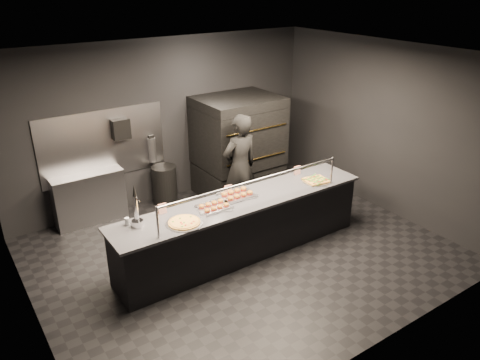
% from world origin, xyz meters
% --- Properties ---
extents(room, '(6.04, 6.00, 3.00)m').
position_xyz_m(room, '(-0.02, 0.05, 1.50)').
color(room, black).
rests_on(room, ground).
extents(service_counter, '(4.10, 0.78, 1.37)m').
position_xyz_m(service_counter, '(0.00, -0.00, 0.46)').
color(service_counter, black).
rests_on(service_counter, ground).
extents(pizza_oven, '(1.50, 1.23, 1.91)m').
position_xyz_m(pizza_oven, '(1.20, 1.90, 0.97)').
color(pizza_oven, black).
rests_on(pizza_oven, ground).
extents(prep_shelf, '(1.20, 0.35, 0.90)m').
position_xyz_m(prep_shelf, '(-1.60, 2.32, 0.45)').
color(prep_shelf, '#99999E').
rests_on(prep_shelf, ground).
extents(towel_dispenser, '(0.30, 0.20, 0.35)m').
position_xyz_m(towel_dispenser, '(-0.90, 2.39, 1.55)').
color(towel_dispenser, black).
rests_on(towel_dispenser, room).
extents(fire_extinguisher, '(0.14, 0.14, 0.51)m').
position_xyz_m(fire_extinguisher, '(-0.35, 2.40, 1.06)').
color(fire_extinguisher, '#B2B2B7').
rests_on(fire_extinguisher, room).
extents(beer_tap, '(0.16, 0.22, 0.60)m').
position_xyz_m(beer_tap, '(-1.60, 0.13, 1.09)').
color(beer_tap, silver).
rests_on(beer_tap, service_counter).
extents(round_pizza, '(0.50, 0.50, 0.03)m').
position_xyz_m(round_pizza, '(-1.06, -0.15, 0.94)').
color(round_pizza, silver).
rests_on(round_pizza, service_counter).
extents(slider_tray_a, '(0.54, 0.46, 0.07)m').
position_xyz_m(slider_tray_a, '(-0.49, 0.01, 0.95)').
color(slider_tray_a, silver).
rests_on(slider_tray_a, service_counter).
extents(slider_tray_b, '(0.58, 0.47, 0.08)m').
position_xyz_m(slider_tray_b, '(-0.00, 0.15, 0.95)').
color(slider_tray_b, silver).
rests_on(slider_tray_b, service_counter).
extents(square_pizza, '(0.46, 0.46, 0.05)m').
position_xyz_m(square_pizza, '(1.35, -0.12, 0.94)').
color(square_pizza, silver).
rests_on(square_pizza, service_counter).
extents(condiment_jar, '(0.16, 0.06, 0.11)m').
position_xyz_m(condiment_jar, '(-1.67, 0.24, 0.97)').
color(condiment_jar, silver).
rests_on(condiment_jar, service_counter).
extents(tent_cards, '(2.58, 0.04, 0.15)m').
position_xyz_m(tent_cards, '(0.02, 0.28, 1.00)').
color(tent_cards, white).
rests_on(tent_cards, service_counter).
extents(trash_bin, '(0.45, 0.45, 0.75)m').
position_xyz_m(trash_bin, '(-0.23, 2.22, 0.38)').
color(trash_bin, black).
rests_on(trash_bin, ground).
extents(worker, '(0.70, 0.48, 1.88)m').
position_xyz_m(worker, '(0.65, 1.04, 0.94)').
color(worker, black).
rests_on(worker, ground).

